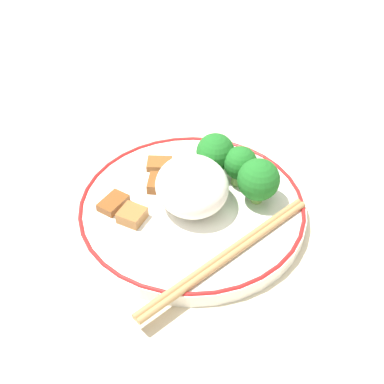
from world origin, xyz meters
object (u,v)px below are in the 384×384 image
plate (192,209)px  broccoli_back_left (258,180)px  broccoli_back_right (215,153)px  chopsticks (227,255)px  broccoli_back_center (240,164)px

plate → broccoli_back_left: (0.08, -0.01, 0.04)m
broccoli_back_left → broccoli_back_right: bearing=122.7°
broccoli_back_right → chopsticks: (-0.02, -0.14, -0.03)m
broccoli_back_left → broccoli_back_right: (-0.04, 0.06, -0.00)m
broccoli_back_center → broccoli_back_right: (-0.03, 0.02, 0.00)m
broccoli_back_left → chopsticks: 0.10m
broccoli_back_left → broccoli_back_center: bearing=108.5°
plate → broccoli_back_center: size_ratio=5.31×
broccoli_back_center → broccoli_back_right: size_ratio=0.90×
plate → broccoli_back_left: bearing=-5.0°
broccoli_back_right → broccoli_back_center: bearing=-41.3°
plate → broccoli_back_center: broccoli_back_center is taller
chopsticks → broccoli_back_left: bearing=55.9°
plate → chopsticks: 0.09m
plate → broccoli_back_right: size_ratio=4.76×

